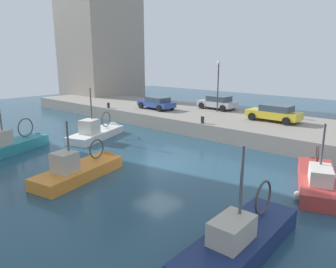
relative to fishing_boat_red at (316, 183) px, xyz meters
The scene contains 14 objects.
water_surface 8.65m from the fishing_boat_red, 111.51° to the left, with size 80.00×80.00×0.00m, color navy.
quay_wall 11.59m from the fishing_boat_red, 44.03° to the left, with size 9.00×56.00×1.20m, color gray.
fishing_boat_red is the anchor object (origin of this frame).
fishing_boat_navy 7.38m from the fishing_boat_red, behind, with size 6.58×1.96×4.50m.
fishing_boat_teal 19.21m from the fishing_boat_red, 113.39° to the left, with size 6.64×3.64×4.70m.
fishing_boat_orange 12.20m from the fishing_boat_red, 125.12° to the left, with size 6.24×2.90×4.03m.
fishing_boat_white 16.56m from the fishing_boat_red, 94.13° to the left, with size 6.50×3.81×4.94m.
parked_car_blue 19.15m from the fishing_boat_red, 68.54° to the left, with size 2.21×4.15×1.25m.
parked_car_yellow 10.82m from the fishing_boat_red, 34.91° to the left, with size 2.08×4.35×1.37m.
parked_car_silver 17.24m from the fishing_boat_red, 49.70° to the left, with size 2.19×3.97×1.36m.
mooring_bollard_mid 10.97m from the fishing_boat_red, 67.43° to the left, with size 0.28×0.28×0.55m, color #2D2D33.
mooring_bollard_north 22.48m from the fishing_boat_red, 79.27° to the left, with size 0.28×0.28×0.55m, color #2D2D33.
quay_streetlamp 16.35m from the fishing_boat_red, 51.42° to the left, with size 0.36×0.36×4.83m.
waterfront_building_central 38.55m from the fishing_boat_red, 69.43° to the left, with size 9.65×9.25×20.53m.
Camera 1 is at (-12.94, -12.26, 6.28)m, focal length 33.59 mm.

